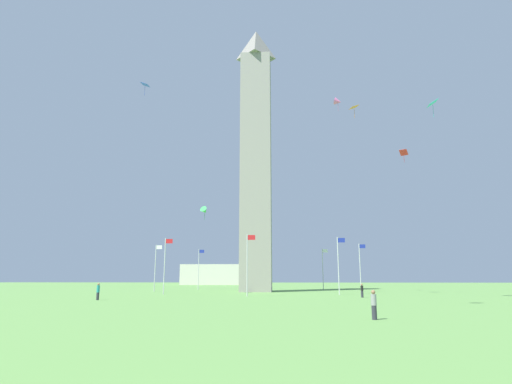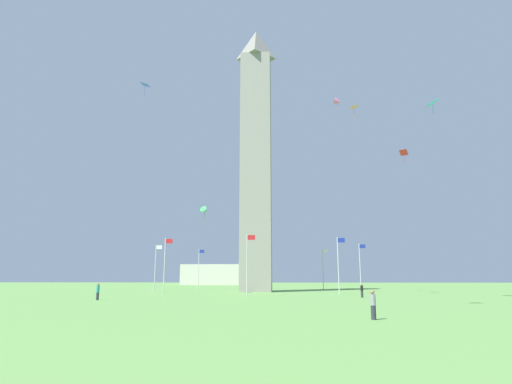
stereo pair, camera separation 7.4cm
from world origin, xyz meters
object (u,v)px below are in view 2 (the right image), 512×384
(flagpole_w, at_px, (247,262))
(kite_red_diamond, at_px, (404,153))
(person_gray_shirt, at_px, (373,305))
(kite_green_delta, at_px, (205,211))
(flagpole_sw, at_px, (165,263))
(obelisk_monument, at_px, (256,153))
(flagpole_nw, at_px, (339,263))
(flagpole_s, at_px, (156,266))
(kite_orange_diamond, at_px, (354,107))
(kite_blue_diamond, at_px, (145,85))
(person_teal_shirt, at_px, (98,292))
(flagpole_ne, at_px, (323,267))
(flagpole_se, at_px, (199,267))
(person_black_shirt, at_px, (362,291))
(flagpole_e, at_px, (262,268))
(flagpole_n, at_px, (360,265))
(distant_building, at_px, (216,275))
(kite_pink_delta, at_px, (338,102))
(kite_cyan_diamond, at_px, (432,103))

(flagpole_w, distance_m, kite_red_diamond, 29.79)
(person_gray_shirt, height_order, kite_green_delta, kite_green_delta)
(flagpole_sw, bearing_deg, obelisk_monument, 45.14)
(flagpole_nw, bearing_deg, flagpole_s, 157.50)
(obelisk_monument, relative_size, kite_red_diamond, 24.85)
(flagpole_s, distance_m, kite_orange_diamond, 42.25)
(flagpole_sw, xyz_separation_m, person_gray_shirt, (22.35, -35.39, -3.56))
(person_gray_shirt, distance_m, kite_blue_diamond, 55.06)
(flagpole_sw, distance_m, flagpole_nw, 24.84)
(person_teal_shirt, relative_size, kite_red_diamond, 0.91)
(flagpole_ne, bearing_deg, flagpole_se, 180.00)
(person_black_shirt, bearing_deg, flagpole_w, 11.72)
(flagpole_e, distance_m, flagpole_se, 13.44)
(flagpole_w, xyz_separation_m, kite_green_delta, (-7.40, 8.19, 8.07))
(flagpole_se, xyz_separation_m, flagpole_nw, (24.84, -24.84, 0.00))
(person_teal_shirt, bearing_deg, flagpole_ne, 3.33)
(flagpole_w, bearing_deg, kite_orange_diamond, 15.27)
(flagpole_w, relative_size, kite_red_diamond, 4.10)
(flagpole_ne, distance_m, kite_blue_diamond, 47.37)
(obelisk_monument, bearing_deg, person_black_shirt, -54.73)
(person_gray_shirt, height_order, kite_blue_diamond, kite_blue_diamond)
(person_black_shirt, height_order, kite_red_diamond, kite_red_diamond)
(flagpole_nw, bearing_deg, person_black_shirt, -77.35)
(flagpole_se, relative_size, flagpole_s, 1.00)
(person_teal_shirt, distance_m, kite_orange_diamond, 42.94)
(flagpole_n, bearing_deg, kite_red_diamond, -58.91)
(flagpole_s, relative_size, distant_building, 0.38)
(flagpole_s, distance_m, kite_blue_diamond, 30.50)
(flagpole_n, height_order, flagpole_ne, same)
(obelisk_monument, height_order, flagpole_nw, obelisk_monument)
(person_black_shirt, height_order, person_teal_shirt, person_teal_shirt)
(kite_blue_diamond, relative_size, kite_pink_delta, 0.84)
(person_black_shirt, relative_size, kite_orange_diamond, 0.83)
(obelisk_monument, relative_size, flagpole_se, 6.07)
(flagpole_n, relative_size, person_gray_shirt, 4.79)
(obelisk_monument, bearing_deg, flagpole_w, -89.80)
(kite_orange_diamond, bearing_deg, flagpole_se, 137.22)
(flagpole_ne, bearing_deg, flagpole_w, -112.50)
(flagpole_nw, distance_m, kite_pink_delta, 28.46)
(kite_blue_diamond, bearing_deg, flagpole_sw, -8.09)
(kite_blue_diamond, distance_m, kite_orange_diamond, 32.95)
(obelisk_monument, distance_m, kite_cyan_diamond, 33.62)
(flagpole_se, distance_m, distant_building, 58.71)
(flagpole_ne, xyz_separation_m, kite_blue_diamond, (-29.46, -24.18, 28.13))
(person_black_shirt, bearing_deg, flagpole_s, -10.55)
(person_teal_shirt, bearing_deg, flagpole_s, 42.51)
(kite_red_diamond, xyz_separation_m, kite_blue_diamond, (-40.33, -2.26, 11.40))
(flagpole_sw, bearing_deg, kite_blue_diamond, 171.91)
(flagpole_s, height_order, person_gray_shirt, flagpole_s)
(obelisk_monument, height_order, person_gray_shirt, obelisk_monument)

